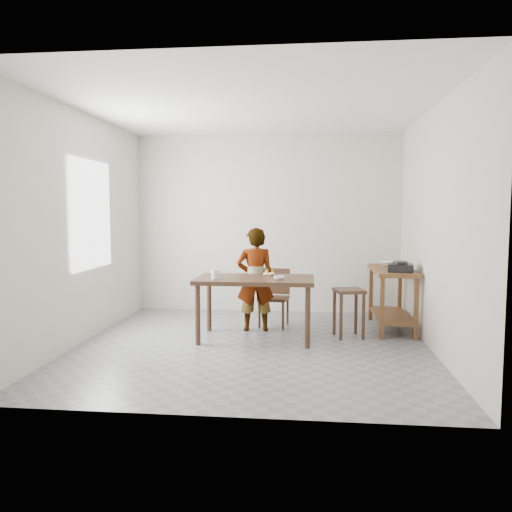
# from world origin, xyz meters

# --- Properties ---
(floor) EXTENTS (4.00, 4.00, 0.04)m
(floor) POSITION_xyz_m (0.00, 0.00, -0.02)
(floor) COLOR slate
(floor) RESTS_ON ground
(ceiling) EXTENTS (4.00, 4.00, 0.04)m
(ceiling) POSITION_xyz_m (0.00, 0.00, 2.72)
(ceiling) COLOR white
(ceiling) RESTS_ON wall_back
(wall_back) EXTENTS (4.00, 0.04, 2.70)m
(wall_back) POSITION_xyz_m (0.00, 2.02, 1.35)
(wall_back) COLOR beige
(wall_back) RESTS_ON ground
(wall_front) EXTENTS (4.00, 0.04, 2.70)m
(wall_front) POSITION_xyz_m (0.00, -2.02, 1.35)
(wall_front) COLOR beige
(wall_front) RESTS_ON ground
(wall_left) EXTENTS (0.04, 4.00, 2.70)m
(wall_left) POSITION_xyz_m (-2.02, 0.00, 1.35)
(wall_left) COLOR beige
(wall_left) RESTS_ON ground
(wall_right) EXTENTS (0.04, 4.00, 2.70)m
(wall_right) POSITION_xyz_m (2.02, 0.00, 1.35)
(wall_right) COLOR beige
(wall_right) RESTS_ON ground
(window_pane) EXTENTS (0.02, 1.10, 1.30)m
(window_pane) POSITION_xyz_m (-1.97, 0.20, 1.50)
(window_pane) COLOR silver
(window_pane) RESTS_ON wall_left
(dining_table) EXTENTS (1.40, 0.80, 0.75)m
(dining_table) POSITION_xyz_m (0.00, 0.30, 0.38)
(dining_table) COLOR #3B2619
(dining_table) RESTS_ON floor
(prep_counter) EXTENTS (0.50, 1.20, 0.80)m
(prep_counter) POSITION_xyz_m (1.72, 1.00, 0.40)
(prep_counter) COLOR brown
(prep_counter) RESTS_ON floor
(child) EXTENTS (0.53, 0.39, 1.33)m
(child) POSITION_xyz_m (-0.05, 0.74, 0.67)
(child) COLOR white
(child) RESTS_ON floor
(dining_chair) EXTENTS (0.42, 0.42, 0.76)m
(dining_chair) POSITION_xyz_m (0.18, 0.99, 0.38)
(dining_chair) COLOR #3B2619
(dining_chair) RESTS_ON floor
(stool) EXTENTS (0.41, 0.41, 0.60)m
(stool) POSITION_xyz_m (1.13, 0.51, 0.30)
(stool) COLOR #3B2619
(stool) RESTS_ON floor
(glass_tumbler) EXTENTS (0.10, 0.10, 0.11)m
(glass_tumbler) POSITION_xyz_m (-0.45, 0.13, 0.80)
(glass_tumbler) COLOR white
(glass_tumbler) RESTS_ON dining_table
(small_bowl) EXTENTS (0.16, 0.16, 0.04)m
(small_bowl) POSITION_xyz_m (0.29, 0.15, 0.77)
(small_bowl) COLOR white
(small_bowl) RESTS_ON dining_table
(banana) EXTENTS (0.17, 0.14, 0.05)m
(banana) POSITION_xyz_m (0.15, 0.48, 0.78)
(banana) COLOR yellow
(banana) RESTS_ON dining_table
(serving_bowl) EXTENTS (0.26, 0.26, 0.06)m
(serving_bowl) POSITION_xyz_m (1.70, 1.28, 0.83)
(serving_bowl) COLOR white
(serving_bowl) RESTS_ON prep_counter
(gas_burner) EXTENTS (0.33, 0.33, 0.10)m
(gas_burner) POSITION_xyz_m (1.76, 0.66, 0.85)
(gas_burner) COLOR black
(gas_burner) RESTS_ON prep_counter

